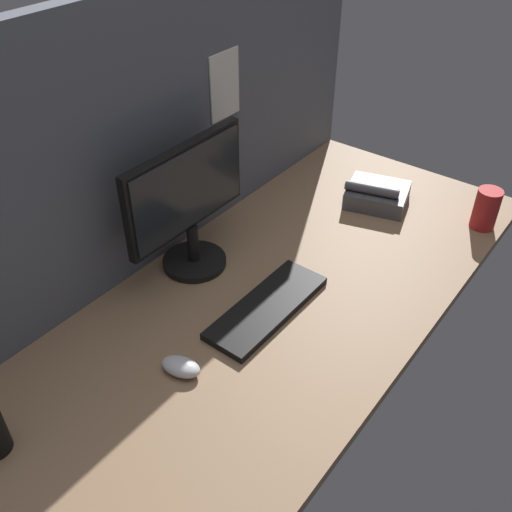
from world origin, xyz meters
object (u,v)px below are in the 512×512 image
object	(u,v)px
mouse	(181,367)
desk_phone	(377,195)
monitor	(188,202)
mug_red_plastic	(486,209)
keyboard	(267,307)

from	to	relation	value
mouse	desk_phone	world-z (taller)	desk_phone
monitor	mug_red_plastic	bearing A→B (deg)	-40.80
mug_red_plastic	desk_phone	world-z (taller)	mug_red_plastic
keyboard	desk_phone	world-z (taller)	desk_phone
mouse	desk_phone	size ratio (longest dim) A/B	0.42
desk_phone	mug_red_plastic	bearing A→B (deg)	-76.33
mouse	keyboard	bearing A→B (deg)	-19.25
monitor	mug_red_plastic	size ratio (longest dim) A/B	3.22
keyboard	mug_red_plastic	xyz separation A→B (cm)	(70.94, -30.28, 5.43)
mug_red_plastic	mouse	bearing A→B (deg)	161.45
keyboard	mouse	xyz separation A→B (cm)	(-28.65, 3.13, 0.70)
monitor	keyboard	xyz separation A→B (cm)	(-2.95, -28.41, -19.42)
keyboard	mug_red_plastic	world-z (taller)	mug_red_plastic
monitor	mug_red_plastic	xyz separation A→B (cm)	(67.99, -58.69, -13.98)
monitor	keyboard	distance (cm)	34.54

